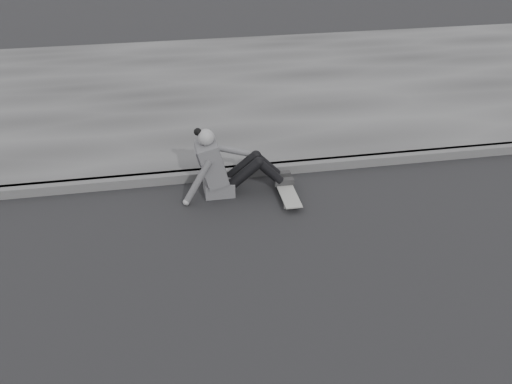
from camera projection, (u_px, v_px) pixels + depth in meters
ground at (403, 295)px, 5.40m from camera, size 80.00×80.00×0.00m
curb at (326, 164)px, 7.55m from camera, size 24.00×0.16×0.12m
sidewalk at (278, 86)px, 10.10m from camera, size 24.00×6.00×0.12m
skateboard at (287, 192)px, 6.91m from camera, size 0.20×0.78×0.09m
seated_woman at (223, 166)px, 6.86m from camera, size 1.38×0.46×0.88m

